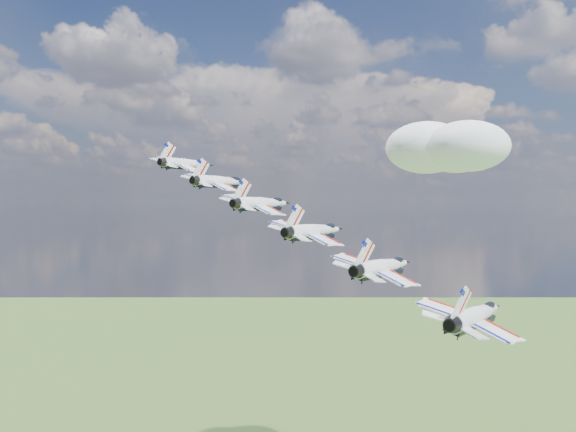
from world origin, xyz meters
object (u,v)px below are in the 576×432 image
(jet_1, at_px, (222,181))
(jet_5, at_px, (477,315))
(jet_3, at_px, (316,231))
(jet_2, at_px, (263,203))
(jet_4, at_px, (384,266))
(jet_0, at_px, (188,164))

(jet_1, xyz_separation_m, jet_5, (36.46, -32.10, -13.13))
(jet_1, bearing_deg, jet_3, -20.66)
(jet_2, bearing_deg, jet_3, -20.66)
(jet_3, bearing_deg, jet_2, 159.34)
(jet_4, bearing_deg, jet_1, 159.34)
(jet_1, distance_m, jet_3, 25.16)
(jet_1, height_order, jet_4, jet_1)
(jet_0, relative_size, jet_4, 1.00)
(jet_2, distance_m, jet_5, 37.74)
(jet_2, bearing_deg, jet_0, 159.34)
(jet_1, distance_m, jet_5, 50.32)
(jet_0, distance_m, jet_2, 25.16)
(jet_0, xyz_separation_m, jet_2, (18.23, -16.05, -6.57))
(jet_2, xyz_separation_m, jet_4, (18.23, -16.05, -6.57))
(jet_0, relative_size, jet_5, 1.00)
(jet_0, height_order, jet_4, jet_0)
(jet_0, xyz_separation_m, jet_3, (27.34, -24.08, -9.85))
(jet_0, bearing_deg, jet_2, -20.66)
(jet_0, relative_size, jet_3, 1.00)
(jet_2, height_order, jet_5, jet_2)
(jet_2, xyz_separation_m, jet_3, (9.11, -8.03, -3.28))
(jet_3, xyz_separation_m, jet_4, (9.11, -8.03, -3.28))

